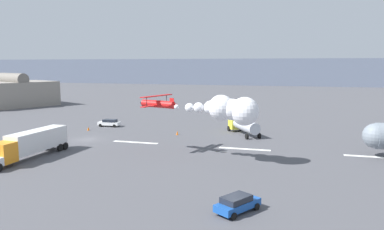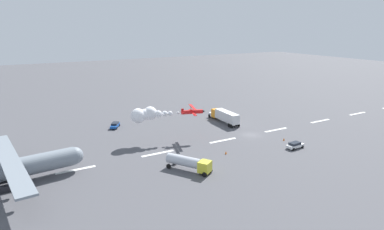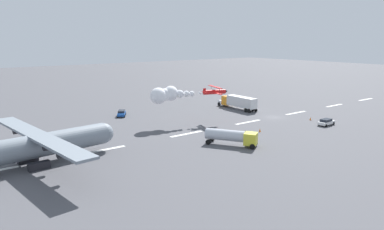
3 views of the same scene
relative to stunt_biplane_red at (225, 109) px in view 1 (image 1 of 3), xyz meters
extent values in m
plane|color=#4C4C51|center=(-26.05, 8.61, -7.21)|extent=(440.00, 440.00, 0.00)
cube|color=white|center=(-35.23, 8.61, -7.21)|extent=(8.00, 0.90, 0.01)
cube|color=white|center=(-16.86, 8.61, -7.21)|extent=(8.00, 0.90, 0.01)
cube|color=white|center=(1.52, 8.61, -7.21)|extent=(8.00, 0.90, 0.01)
cube|color=white|center=(19.89, 8.61, -7.21)|extent=(8.00, 0.90, 0.01)
cube|color=slate|center=(-26.05, 191.10, 1.11)|extent=(396.00, 16.00, 16.65)
sphere|color=gray|center=(19.89, 8.48, -4.15)|extent=(3.55, 3.55, 3.55)
cylinder|color=red|center=(-10.68, 3.27, 0.01)|extent=(5.65, 2.66, 1.08)
cube|color=red|center=(-10.87, 3.33, -0.14)|extent=(2.68, 6.70, 0.12)
cube|color=red|center=(-10.87, 3.33, 1.21)|extent=(2.68, 6.70, 0.12)
cylinder|color=black|center=(-11.56, 1.06, 0.54)|extent=(0.08, 0.08, 1.35)
cylinder|color=black|center=(-10.18, 5.59, 0.54)|extent=(0.08, 0.08, 1.35)
cube|color=red|center=(-8.28, 2.54, 0.46)|extent=(0.70, 0.30, 1.10)
cube|color=red|center=(-8.28, 2.54, 0.06)|extent=(1.16, 2.09, 0.08)
cone|color=black|center=(-13.68, 4.18, 0.01)|extent=(0.94, 1.08, 0.92)
sphere|color=white|center=(-7.35, 1.87, -0.16)|extent=(0.70, 0.70, 0.70)
sphere|color=white|center=(-5.30, 1.40, -0.15)|extent=(1.27, 1.27, 1.27)
sphere|color=white|center=(-3.95, 1.20, -0.07)|extent=(1.43, 1.43, 1.43)
sphere|color=white|center=(-2.24, 1.00, 0.03)|extent=(1.82, 1.82, 1.82)
sphere|color=white|center=(0.93, -0.34, 0.00)|extent=(2.82, 2.82, 2.82)
sphere|color=white|center=(-0.53, -0.19, 0.18)|extent=(3.39, 3.39, 3.39)
sphere|color=white|center=(2.60, -0.53, -0.15)|extent=(3.69, 3.69, 3.69)
cube|color=orange|center=(-26.87, -9.62, -5.36)|extent=(2.61, 2.51, 2.60)
cube|color=silver|center=(-26.59, -3.44, -4.91)|extent=(2.95, 10.08, 2.80)
cylinder|color=black|center=(-25.19, -0.31, -6.66)|extent=(0.40, 1.11, 1.10)
cylinder|color=black|center=(-25.14, 0.89, -6.66)|extent=(0.40, 1.11, 1.10)
cylinder|color=black|center=(-27.69, -0.20, -6.66)|extent=(0.40, 1.11, 1.10)
cylinder|color=black|center=(-27.64, 1.00, -6.66)|extent=(0.40, 1.11, 1.10)
cube|color=yellow|center=(-2.15, 23.44, -5.61)|extent=(3.20, 3.13, 2.20)
cylinder|color=#B7BCC6|center=(0.40, 19.32, -5.36)|extent=(5.73, 7.48, 2.10)
cylinder|color=black|center=(-3.49, 23.32, -6.71)|extent=(0.80, 1.02, 1.00)
cylinder|color=black|center=(0.93, 16.19, -6.71)|extent=(0.80, 1.02, 1.00)
cylinder|color=black|center=(-1.45, 24.58, -6.71)|extent=(0.80, 1.02, 1.00)
cylinder|color=black|center=(2.97, 17.45, -6.71)|extent=(0.80, 1.02, 1.00)
cube|color=#194CA5|center=(4.12, -16.05, -6.57)|extent=(3.90, 4.74, 0.65)
cube|color=#1E232D|center=(4.01, -16.22, -5.97)|extent=(2.83, 3.15, 0.55)
cylinder|color=black|center=(4.19, -14.25, -6.89)|extent=(0.53, 0.66, 0.64)
cylinder|color=black|center=(2.53, -16.90, -6.89)|extent=(0.53, 0.66, 0.64)
cylinder|color=black|center=(5.72, -15.21, -6.89)|extent=(0.53, 0.66, 0.64)
cylinder|color=black|center=(4.05, -17.86, -6.89)|extent=(0.53, 0.66, 0.64)
cube|color=white|center=(-28.87, 21.86, -6.57)|extent=(4.65, 2.02, 0.65)
cube|color=#1E232D|center=(-28.67, 21.87, -5.97)|extent=(2.82, 1.78, 0.55)
cylinder|color=black|center=(-30.42, 20.88, -6.89)|extent=(0.65, 0.25, 0.64)
cylinder|color=black|center=(-27.23, 21.04, -6.89)|extent=(0.65, 0.25, 0.64)
cylinder|color=black|center=(-30.51, 22.68, -6.89)|extent=(0.65, 0.25, 0.64)
cylinder|color=black|center=(-27.31, 22.83, -6.89)|extent=(0.65, 0.25, 0.64)
cube|color=gray|center=(-75.76, 47.64, -3.36)|extent=(23.77, 27.47, 7.71)
cylinder|color=slate|center=(-75.76, 47.64, 1.40)|extent=(15.08, 9.40, 3.60)
cone|color=orange|center=(-30.55, 16.43, -6.84)|extent=(0.44, 0.44, 0.75)
cone|color=orange|center=(-12.06, 16.73, -6.84)|extent=(0.44, 0.44, 0.75)
camera|label=1|loc=(8.54, -47.11, 5.79)|focal=34.26mm
camera|label=2|loc=(30.19, 75.31, 21.49)|focal=31.10mm
camera|label=3|loc=(45.53, 68.20, 12.31)|focal=34.14mm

